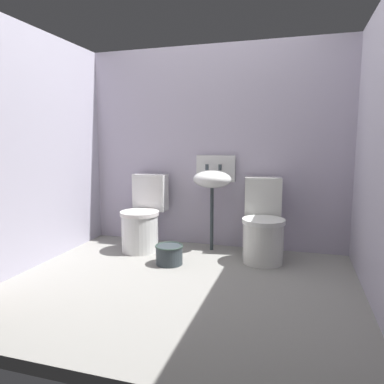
{
  "coord_description": "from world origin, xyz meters",
  "views": [
    {
      "loc": [
        0.88,
        -2.68,
        1.13
      ],
      "look_at": [
        0.0,
        0.27,
        0.7
      ],
      "focal_mm": 33.44,
      "sensor_mm": 36.0,
      "label": 1
    }
  ],
  "objects_px": {
    "sink": "(213,179)",
    "toilet_right": "(263,227)",
    "toilet_left": "(143,219)",
    "bucket": "(169,254)"
  },
  "relations": [
    {
      "from": "sink",
      "to": "toilet_right",
      "type": "bearing_deg",
      "value": -19.01
    },
    {
      "from": "toilet_right",
      "to": "sink",
      "type": "xyz_separation_m",
      "value": [
        -0.55,
        0.19,
        0.43
      ]
    },
    {
      "from": "toilet_left",
      "to": "bucket",
      "type": "xyz_separation_m",
      "value": [
        0.44,
        -0.39,
        -0.23
      ]
    },
    {
      "from": "toilet_right",
      "to": "bucket",
      "type": "height_order",
      "value": "toilet_right"
    },
    {
      "from": "sink",
      "to": "bucket",
      "type": "relative_size",
      "value": 3.74
    },
    {
      "from": "toilet_left",
      "to": "bucket",
      "type": "bearing_deg",
      "value": 138.16
    },
    {
      "from": "toilet_left",
      "to": "bucket",
      "type": "height_order",
      "value": "toilet_left"
    },
    {
      "from": "toilet_right",
      "to": "sink",
      "type": "height_order",
      "value": "sink"
    },
    {
      "from": "toilet_left",
      "to": "toilet_right",
      "type": "height_order",
      "value": "same"
    },
    {
      "from": "sink",
      "to": "bucket",
      "type": "height_order",
      "value": "sink"
    }
  ]
}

